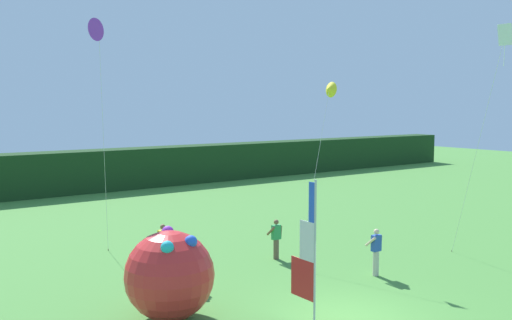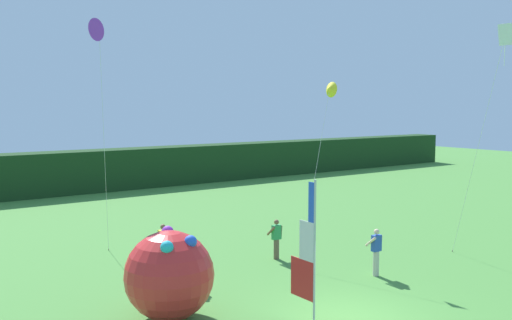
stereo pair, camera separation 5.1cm
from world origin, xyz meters
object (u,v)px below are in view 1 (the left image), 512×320
at_px(person_near_banner, 376,251).
at_px(inflatable_balloon, 170,275).
at_px(person_far_left, 163,244).
at_px(kite_yellow_delta_0, 329,90).
at_px(banner_flag, 308,256).
at_px(kite_white_diamond_2, 500,56).
at_px(person_mid_field, 276,238).
at_px(kite_purple_delta_1, 99,30).
at_px(person_far_right, 188,260).

relative_size(person_near_banner, inflatable_balloon, 0.66).
distance_m(person_far_left, kite_yellow_delta_0, 8.92).
relative_size(banner_flag, inflatable_balloon, 1.59).
bearing_deg(kite_white_diamond_2, inflatable_balloon, 165.13).
xyz_separation_m(person_near_banner, kite_yellow_delta_0, (0.60, 3.19, 5.82)).
xyz_separation_m(person_near_banner, person_mid_field, (-1.55, 3.87, -0.07)).
distance_m(inflatable_balloon, kite_purple_delta_1, 10.54).
xyz_separation_m(banner_flag, person_far_left, (-0.64, 7.58, -1.11)).
relative_size(person_far_left, kite_yellow_delta_0, 0.23).
xyz_separation_m(banner_flag, kite_yellow_delta_0, (5.70, 5.30, 4.74)).
relative_size(person_far_left, kite_white_diamond_2, 0.19).
bearing_deg(kite_purple_delta_1, inflatable_balloon, -96.30).
bearing_deg(banner_flag, person_mid_field, 59.28).
relative_size(kite_yellow_delta_0, kite_white_diamond_2, 0.80).
height_order(inflatable_balloon, kite_yellow_delta_0, kite_yellow_delta_0).
height_order(person_mid_field, kite_purple_delta_1, kite_purple_delta_1).
xyz_separation_m(person_mid_field, kite_white_diamond_2, (4.96, -6.32, 7.01)).
height_order(inflatable_balloon, kite_purple_delta_1, kite_purple_delta_1).
relative_size(kite_yellow_delta_0, kite_purple_delta_1, 0.75).
height_order(banner_flag, kite_yellow_delta_0, kite_yellow_delta_0).
height_order(banner_flag, person_mid_field, banner_flag).
distance_m(person_far_right, kite_white_diamond_2, 12.93).
xyz_separation_m(person_far_right, kite_yellow_delta_0, (6.68, 0.28, 5.82)).
bearing_deg(person_far_right, kite_purple_delta_1, 102.97).
bearing_deg(person_far_right, inflatable_balloon, -129.07).
relative_size(banner_flag, person_near_banner, 2.42).
distance_m(person_mid_field, person_far_left, 4.49).
relative_size(person_near_banner, person_far_right, 1.00).
relative_size(banner_flag, kite_yellow_delta_0, 0.58).
height_order(person_near_banner, person_mid_field, person_near_banner).
bearing_deg(person_mid_field, kite_white_diamond_2, -51.85).
height_order(kite_yellow_delta_0, kite_purple_delta_1, kite_purple_delta_1).
xyz_separation_m(person_mid_field, person_far_right, (-4.53, -0.96, 0.07)).
height_order(person_near_banner, inflatable_balloon, inflatable_balloon).
bearing_deg(banner_flag, person_far_left, 94.84).
height_order(person_near_banner, kite_white_diamond_2, kite_white_diamond_2).
bearing_deg(kite_yellow_delta_0, banner_flag, -137.08).
distance_m(banner_flag, person_near_banner, 5.62).
height_order(banner_flag, kite_purple_delta_1, kite_purple_delta_1).
height_order(person_near_banner, kite_purple_delta_1, kite_purple_delta_1).
height_order(person_near_banner, person_far_right, same).
relative_size(banner_flag, person_far_right, 2.42).
height_order(person_far_right, kite_white_diamond_2, kite_white_diamond_2).
height_order(person_far_left, kite_yellow_delta_0, kite_yellow_delta_0).
xyz_separation_m(person_far_left, kite_yellow_delta_0, (6.34, -2.29, 5.85)).
bearing_deg(person_near_banner, kite_purple_delta_1, 132.96).
relative_size(kite_purple_delta_1, kite_white_diamond_2, 1.07).
xyz_separation_m(kite_yellow_delta_0, kite_white_diamond_2, (2.81, -5.64, 1.13)).
distance_m(person_near_banner, kite_purple_delta_1, 13.30).
bearing_deg(person_mid_field, kite_yellow_delta_0, -17.57).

